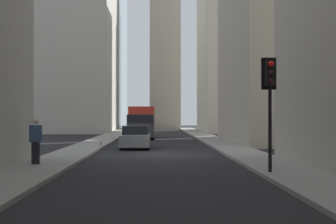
% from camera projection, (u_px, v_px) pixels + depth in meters
% --- Properties ---
extents(ground_plane, '(135.00, 135.00, 0.00)m').
position_uv_depth(ground_plane, '(158.00, 154.00, 22.95)').
color(ground_plane, black).
extents(sidewalk_right, '(90.00, 2.20, 0.14)m').
position_uv_depth(sidewalk_right, '(73.00, 153.00, 22.83)').
color(sidewalk_right, gray).
rests_on(sidewalk_right, ground_plane).
extents(sidewalk_left, '(90.00, 2.20, 0.14)m').
position_uv_depth(sidewalk_left, '(242.00, 153.00, 23.07)').
color(sidewalk_left, gray).
rests_on(sidewalk_left, ground_plane).
extents(building_left_far, '(13.11, 10.50, 23.14)m').
position_uv_depth(building_left_far, '(241.00, 40.00, 54.67)').
color(building_left_far, beige).
rests_on(building_left_far, ground_plane).
extents(building_right_far, '(13.39, 10.50, 22.40)m').
position_uv_depth(building_right_far, '(73.00, 43.00, 54.36)').
color(building_right_far, '#B7B2A5').
rests_on(building_right_far, ground_plane).
extents(church_spire, '(5.14, 5.14, 31.97)m').
position_uv_depth(church_spire, '(165.00, 21.00, 67.15)').
color(church_spire, '#A8A091').
rests_on(church_spire, ground_plane).
extents(delivery_truck, '(6.46, 2.25, 2.84)m').
position_uv_depth(delivery_truck, '(142.00, 122.00, 38.59)').
color(delivery_truck, red).
rests_on(delivery_truck, ground_plane).
extents(hatchback_grey, '(4.30, 1.78, 1.42)m').
position_uv_depth(hatchback_grey, '(136.00, 138.00, 27.31)').
color(hatchback_grey, slate).
rests_on(hatchback_grey, ground_plane).
extents(traffic_light_foreground, '(0.43, 0.52, 3.90)m').
position_uv_depth(traffic_light_foreground, '(270.00, 87.00, 14.68)').
color(traffic_light_foreground, black).
rests_on(traffic_light_foreground, sidewalk_left).
extents(pedestrian, '(0.26, 0.44, 1.80)m').
position_uv_depth(pedestrian, '(36.00, 139.00, 17.01)').
color(pedestrian, black).
rests_on(pedestrian, sidewalk_right).
extents(discarded_bottle, '(0.07, 0.07, 0.27)m').
position_uv_depth(discarded_bottle, '(101.00, 143.00, 27.98)').
color(discarded_bottle, '#236033').
rests_on(discarded_bottle, sidewalk_right).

